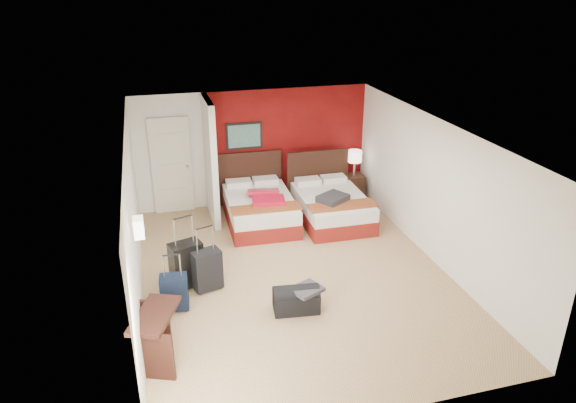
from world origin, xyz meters
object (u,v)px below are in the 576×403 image
object	(u,v)px
table_lamp	(354,163)
suitcase_navy	(175,294)
bed_left	(260,210)
red_suitcase_open	(266,196)
bed_right	(332,208)
suitcase_black	(187,266)
suitcase_charcoal	(207,271)
duffel_bag	(296,301)
desk	(157,337)
nightstand	(353,187)

from	to	relation	value
table_lamp	suitcase_navy	xyz separation A→B (m)	(-4.18, -3.29, -0.58)
table_lamp	bed_left	bearing A→B (deg)	-163.69
bed_left	red_suitcase_open	size ratio (longest dim) A/B	2.18
bed_right	table_lamp	size ratio (longest dim) A/B	3.34
suitcase_black	suitcase_charcoal	distance (m)	0.35
duffel_bag	desk	bearing A→B (deg)	-157.17
suitcase_black	duffel_bag	xyz separation A→B (m)	(1.51, -1.13, -0.20)
suitcase_charcoal	bed_left	bearing A→B (deg)	41.97
suitcase_charcoal	duffel_bag	bearing A→B (deg)	-54.27
duffel_bag	bed_left	bearing A→B (deg)	94.15
red_suitcase_open	suitcase_charcoal	bearing A→B (deg)	-115.35
duffel_bag	red_suitcase_open	bearing A→B (deg)	92.18
bed_left	suitcase_navy	xyz separation A→B (m)	(-1.90, -2.62, -0.00)
nightstand	suitcase_charcoal	xyz separation A→B (m)	(-3.64, -2.85, 0.04)
nightstand	table_lamp	world-z (taller)	table_lamp
duffel_bag	desk	world-z (taller)	desk
bed_right	table_lamp	distance (m)	1.38
nightstand	suitcase_navy	world-z (taller)	nightstand
red_suitcase_open	suitcase_black	size ratio (longest dim) A/B	1.15
bed_left	table_lamp	size ratio (longest dim) A/B	3.36
suitcase_charcoal	suitcase_navy	xyz separation A→B (m)	(-0.55, -0.44, -0.05)
red_suitcase_open	suitcase_navy	distance (m)	3.24
table_lamp	duffel_bag	size ratio (longest dim) A/B	0.82
bed_left	desk	distance (m)	4.32
duffel_bag	desk	xyz separation A→B (m)	(-2.05, -0.59, 0.19)
table_lamp	suitcase_black	size ratio (longest dim) A/B	0.75
table_lamp	duffel_bag	xyz separation A→B (m)	(-2.43, -3.80, -0.69)
bed_left	duffel_bag	size ratio (longest dim) A/B	2.75
suitcase_black	duffel_bag	distance (m)	1.89
table_lamp	desk	world-z (taller)	table_lamp
table_lamp	desk	bearing A→B (deg)	-135.60
bed_right	suitcase_charcoal	bearing A→B (deg)	-144.43
red_suitcase_open	suitcase_charcoal	distance (m)	2.56
table_lamp	duffel_bag	bearing A→B (deg)	-122.59
red_suitcase_open	suitcase_charcoal	xyz separation A→B (m)	(-1.45, -2.09, -0.29)
desk	bed_left	bearing A→B (deg)	81.49
bed_right	table_lamp	bearing A→B (deg)	49.29
bed_left	suitcase_navy	distance (m)	3.24
nightstand	duffel_bag	size ratio (longest dim) A/B	0.85
red_suitcase_open	desk	size ratio (longest dim) A/B	0.98
nightstand	desk	size ratio (longest dim) A/B	0.67
bed_right	suitcase_charcoal	distance (m)	3.40
bed_left	desk	bearing A→B (deg)	-118.48
nightstand	table_lamp	size ratio (longest dim) A/B	1.04
suitcase_black	suitcase_navy	bearing A→B (deg)	-129.10
table_lamp	suitcase_navy	distance (m)	5.36
nightstand	suitcase_black	size ratio (longest dim) A/B	0.78
nightstand	table_lamp	bearing A→B (deg)	0.00
suitcase_navy	nightstand	bearing A→B (deg)	44.76
bed_left	suitcase_navy	world-z (taller)	bed_left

